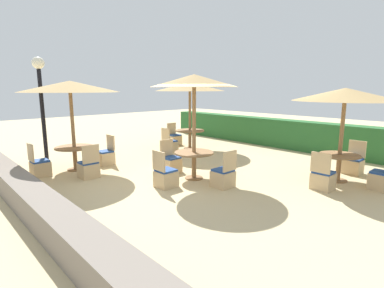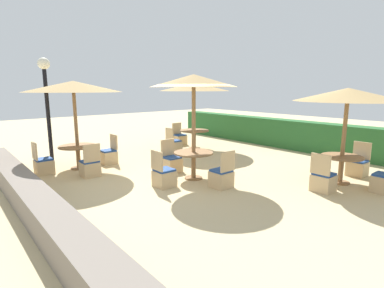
{
  "view_description": "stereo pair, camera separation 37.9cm",
  "coord_description": "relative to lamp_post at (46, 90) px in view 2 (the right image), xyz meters",
  "views": [
    {
      "loc": [
        5.88,
        -4.86,
        2.41
      ],
      "look_at": [
        0.0,
        0.6,
        0.9
      ],
      "focal_mm": 28.0,
      "sensor_mm": 36.0,
      "label": 1
    },
    {
      "loc": [
        6.13,
        -4.58,
        2.41
      ],
      "look_at": [
        0.0,
        0.6,
        0.9
      ],
      "focal_mm": 28.0,
      "sensor_mm": 36.0,
      "label": 2
    }
  ],
  "objects": [
    {
      "name": "round_table_front_left",
      "position": [
        1.15,
        0.44,
        -1.79
      ],
      "size": [
        1.1,
        1.1,
        0.7
      ],
      "color": "olive",
      "rests_on": "ground_plane"
    },
    {
      "name": "hedge_row",
      "position": [
        3.97,
        8.12,
        -1.78
      ],
      "size": [
        13.0,
        0.7,
        1.14
      ],
      "primitive_type": "cube",
      "color": "#28602D",
      "rests_on": "ground_plane"
    },
    {
      "name": "patio_chair_center_south",
      "position": [
        4.23,
        1.43,
        -2.09
      ],
      "size": [
        0.46,
        0.46,
        0.93
      ],
      "color": "tan",
      "rests_on": "ground_plane"
    },
    {
      "name": "parasol_back_left",
      "position": [
        1.11,
        5.11,
        0.09
      ],
      "size": [
        2.74,
        2.74,
        2.61
      ],
      "color": "olive",
      "rests_on": "ground_plane"
    },
    {
      "name": "patio_chair_center_east",
      "position": [
        5.2,
        2.48,
        -2.09
      ],
      "size": [
        0.46,
        0.46,
        0.93
      ],
      "rotation": [
        0.0,
        0.0,
        1.57
      ],
      "color": "tan",
      "rests_on": "ground_plane"
    },
    {
      "name": "lamp_post",
      "position": [
        0.0,
        0.0,
        0.0
      ],
      "size": [
        0.36,
        0.36,
        3.32
      ],
      "color": "black",
      "rests_on": "ground_plane"
    },
    {
      "name": "parasol_center",
      "position": [
        4.19,
        2.44,
        0.22
      ],
      "size": [
        2.26,
        2.26,
        2.75
      ],
      "color": "olive",
      "rests_on": "ground_plane"
    },
    {
      "name": "patio_chair_back_left_west",
      "position": [
        0.07,
        5.16,
        -2.09
      ],
      "size": [
        0.46,
        0.46,
        0.93
      ],
      "rotation": [
        0.0,
        0.0,
        -1.57
      ],
      "color": "tan",
      "rests_on": "ground_plane"
    },
    {
      "name": "parasol_back_right",
      "position": [
        6.92,
        5.06,
        -0.11
      ],
      "size": [
        2.57,
        2.57,
        2.41
      ],
      "color": "olive",
      "rests_on": "ground_plane"
    },
    {
      "name": "round_table_back_left",
      "position": [
        1.11,
        5.11,
        -1.75
      ],
      "size": [
        1.16,
        1.16,
        0.75
      ],
      "color": "olive",
      "rests_on": "ground_plane"
    },
    {
      "name": "patio_chair_front_left_north",
      "position": [
        1.18,
        1.41,
        -2.09
      ],
      "size": [
        0.46,
        0.46,
        0.93
      ],
      "rotation": [
        0.0,
        0.0,
        3.14
      ],
      "color": "tan",
      "rests_on": "ground_plane"
    },
    {
      "name": "stone_border",
      "position": [
        3.97,
        -1.43,
        -2.09
      ],
      "size": [
        10.0,
        0.56,
        0.52
      ],
      "primitive_type": "cube",
      "color": "slate",
      "rests_on": "ground_plane"
    },
    {
      "name": "patio_chair_front_left_south",
      "position": [
        1.12,
        -0.53,
        -2.09
      ],
      "size": [
        0.46,
        0.46,
        0.93
      ],
      "color": "tan",
      "rests_on": "ground_plane"
    },
    {
      "name": "patio_chair_front_left_east",
      "position": [
        2.2,
        0.39,
        -2.09
      ],
      "size": [
        0.46,
        0.46,
        0.93
      ],
      "rotation": [
        0.0,
        0.0,
        1.57
      ],
      "color": "tan",
      "rests_on": "ground_plane"
    },
    {
      "name": "parasol_front_left",
      "position": [
        1.15,
        0.44,
        0.09
      ],
      "size": [
        2.78,
        2.78,
        2.61
      ],
      "color": "olive",
      "rests_on": "ground_plane"
    },
    {
      "name": "ground_plane",
      "position": [
        3.97,
        1.97,
        -2.35
      ],
      "size": [
        40.0,
        40.0,
        0.0
      ],
      "primitive_type": "plane",
      "color": "#C6B284"
    },
    {
      "name": "round_table_back_right",
      "position": [
        6.92,
        5.06,
        -1.8
      ],
      "size": [
        1.01,
        1.01,
        0.71
      ],
      "color": "olive",
      "rests_on": "ground_plane"
    },
    {
      "name": "patio_chair_back_right_south",
      "position": [
        6.94,
        4.1,
        -2.09
      ],
      "size": [
        0.46,
        0.46,
        0.93
      ],
      "color": "tan",
      "rests_on": "ground_plane"
    },
    {
      "name": "patio_chair_back_right_north",
      "position": [
        6.93,
        6.09,
        -2.09
      ],
      "size": [
        0.46,
        0.46,
        0.93
      ],
      "rotation": [
        0.0,
        0.0,
        3.14
      ],
      "color": "tan",
      "rests_on": "ground_plane"
    },
    {
      "name": "round_table_center",
      "position": [
        4.19,
        2.44,
        -1.78
      ],
      "size": [
        1.04,
        1.04,
        0.73
      ],
      "color": "olive",
      "rests_on": "ground_plane"
    },
    {
      "name": "patio_chair_center_west",
      "position": [
        3.26,
        2.39,
        -2.09
      ],
      "size": [
        0.46,
        0.46,
        0.93
      ],
      "rotation": [
        0.0,
        0.0,
        -1.57
      ],
      "color": "tan",
      "rests_on": "ground_plane"
    },
    {
      "name": "patio_chair_back_left_south",
      "position": [
        1.09,
        4.09,
        -2.09
      ],
      "size": [
        0.46,
        0.46,
        0.93
      ],
      "color": "tan",
      "rests_on": "ground_plane"
    }
  ]
}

